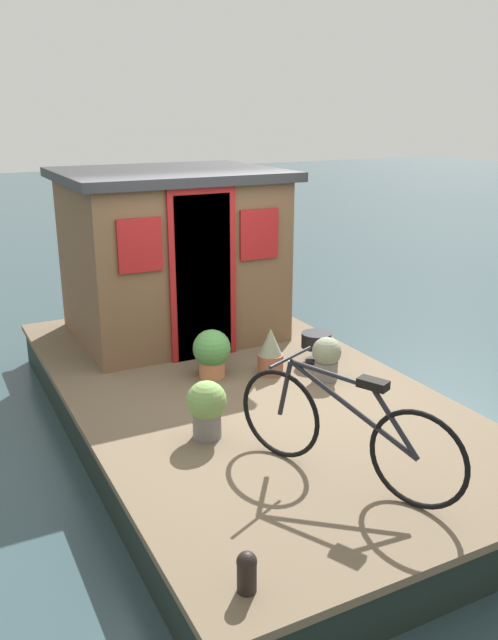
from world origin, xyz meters
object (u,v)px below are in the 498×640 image
(houseboat_cabin, at_px, (171,253))
(potted_plant_sage, at_px, (212,352))
(potted_plant_rosemary, at_px, (207,407))
(bicycle, at_px, (344,430))
(potted_plant_mint, at_px, (326,357))
(mooring_bollard, at_px, (247,570))
(potted_plant_succulent, at_px, (270,352))
(charcoal_grill, at_px, (316,342))

(houseboat_cabin, xyz_separation_m, potted_plant_sage, (-1.41, 0.14, -0.69))
(houseboat_cabin, height_order, potted_plant_sage, houseboat_cabin)
(potted_plant_sage, relative_size, potted_plant_rosemary, 1.00)
(potted_plant_sage, bearing_deg, bicycle, -178.64)
(potted_plant_sage, xyz_separation_m, potted_plant_rosemary, (-1.12, 0.54, 0.01))
(potted_plant_mint, xyz_separation_m, mooring_bollard, (-2.25, 2.00, -0.10))
(potted_plant_succulent, bearing_deg, charcoal_grill, -83.45)
(houseboat_cabin, distance_m, charcoal_grill, 1.96)
(charcoal_grill, relative_size, mooring_bollard, 1.28)
(potted_plant_rosemary, height_order, mooring_bollard, potted_plant_rosemary)
(bicycle, xyz_separation_m, potted_plant_sage, (2.12, 0.05, -0.13))
(houseboat_cabin, relative_size, charcoal_grill, 7.58)
(potted_plant_mint, bearing_deg, potted_plant_succulent, 47.48)
(mooring_bollard, bearing_deg, potted_plant_succulent, -31.32)
(charcoal_grill, height_order, mooring_bollard, charcoal_grill)
(houseboat_cabin, xyz_separation_m, potted_plant_succulent, (-1.60, -0.40, -0.72))
(potted_plant_succulent, distance_m, potted_plant_rosemary, 1.42)
(potted_plant_succulent, relative_size, mooring_bollard, 1.92)
(houseboat_cabin, distance_m, potted_plant_succulent, 1.80)
(potted_plant_sage, bearing_deg, potted_plant_mint, -120.93)
(mooring_bollard, bearing_deg, charcoal_grill, -38.88)
(potted_plant_succulent, height_order, potted_plant_rosemary, potted_plant_rosemary)
(houseboat_cabin, bearing_deg, charcoal_grill, -147.80)
(bicycle, bearing_deg, houseboat_cabin, -1.52)
(potted_plant_mint, bearing_deg, potted_plant_sage, 59.07)
(potted_plant_sage, distance_m, potted_plant_succulent, 0.58)
(potted_plant_rosemary, bearing_deg, houseboat_cabin, -15.20)
(bicycle, bearing_deg, potted_plant_sage, 1.36)
(potted_plant_succulent, bearing_deg, potted_plant_rosemary, 130.47)
(houseboat_cabin, height_order, potted_plant_mint, houseboat_cabin)
(houseboat_cabin, xyz_separation_m, potted_plant_rosemary, (-2.53, 0.69, -0.68))
(houseboat_cabin, bearing_deg, bicycle, 178.48)
(potted_plant_mint, relative_size, charcoal_grill, 1.37)
(potted_plant_sage, height_order, potted_plant_rosemary, same)
(potted_plant_sage, distance_m, potted_plant_mint, 1.10)
(potted_plant_succulent, height_order, mooring_bollard, potted_plant_succulent)
(houseboat_cabin, height_order, charcoal_grill, houseboat_cabin)
(potted_plant_rosemary, bearing_deg, bicycle, -149.45)
(charcoal_grill, bearing_deg, houseboat_cabin, 32.20)
(potted_plant_mint, height_order, mooring_bollard, potted_plant_mint)
(bicycle, relative_size, potted_plant_rosemary, 3.42)
(houseboat_cabin, height_order, potted_plant_succulent, houseboat_cabin)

